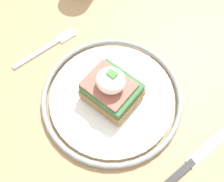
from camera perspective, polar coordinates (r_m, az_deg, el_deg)
The scene contains 5 objects.
dining_table at distance 0.62m, azimuth 0.58°, elevation -10.61°, with size 0.97×0.90×0.77m.
plate at distance 0.52m, azimuth 0.00°, elevation -1.33°, with size 0.26×0.26×0.02m.
sandwich at distance 0.49m, azimuth -0.11°, elevation 0.52°, with size 0.09×0.08×0.08m.
fork at distance 0.60m, azimuth -12.92°, elevation 8.73°, with size 0.05×0.14×0.00m.
knife at distance 0.50m, azimuth 15.34°, elevation -14.27°, with size 0.06×0.19×0.01m.
Camera 1 is at (0.10, -0.13, 1.25)m, focal length 45.00 mm.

